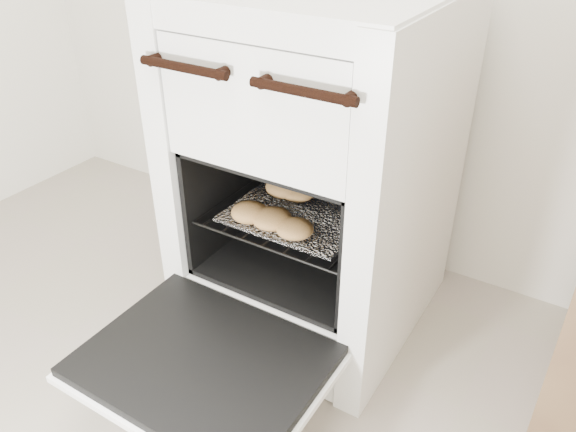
% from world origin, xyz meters
% --- Properties ---
extents(stove, '(0.58, 0.64, 0.88)m').
position_xyz_m(stove, '(-0.15, 1.18, 0.43)').
color(stove, white).
rests_on(stove, ground).
extents(oven_door, '(0.52, 0.40, 0.04)m').
position_xyz_m(oven_door, '(-0.15, 0.69, 0.19)').
color(oven_door, black).
rests_on(oven_door, stove).
extents(oven_rack, '(0.42, 0.40, 0.01)m').
position_xyz_m(oven_rack, '(-0.15, 1.12, 0.36)').
color(oven_rack, black).
rests_on(oven_rack, stove).
extents(foil_sheet, '(0.33, 0.29, 0.01)m').
position_xyz_m(foil_sheet, '(-0.15, 1.10, 0.37)').
color(foil_sheet, white).
rests_on(foil_sheet, oven_rack).
extents(baked_rolls, '(0.23, 0.30, 0.05)m').
position_xyz_m(baked_rolls, '(-0.20, 1.09, 0.39)').
color(baked_rolls, tan).
rests_on(baked_rolls, foil_sheet).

